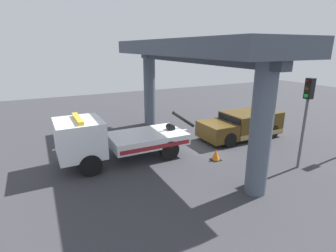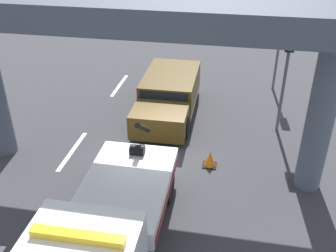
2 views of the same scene
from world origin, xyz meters
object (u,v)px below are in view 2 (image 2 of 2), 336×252
(traffic_light_far, at_px, (288,58))
(traffic_cone_orange, at_px, (210,159))
(traffic_light_near, at_px, (282,26))
(tow_truck_white, at_px, (105,229))
(towed_van_green, at_px, (169,96))

(traffic_light_far, distance_m, traffic_cone_orange, 4.73)
(traffic_light_far, bearing_deg, traffic_light_near, 180.00)
(tow_truck_white, distance_m, traffic_cone_orange, 5.31)
(tow_truck_white, distance_m, traffic_light_near, 12.72)
(towed_van_green, xyz_separation_m, traffic_cone_orange, (3.62, 2.14, -0.51))
(tow_truck_white, distance_m, traffic_light_far, 9.16)
(tow_truck_white, relative_size, traffic_light_near, 1.70)
(traffic_light_near, distance_m, traffic_light_far, 4.00)
(towed_van_green, height_order, traffic_light_near, traffic_light_near)
(towed_van_green, distance_m, traffic_cone_orange, 4.24)
(towed_van_green, distance_m, traffic_light_far, 5.14)
(tow_truck_white, height_order, towed_van_green, tow_truck_white)
(tow_truck_white, xyz_separation_m, traffic_cone_orange, (-4.77, 2.13, -0.94))
(traffic_light_near, relative_size, traffic_light_far, 1.02)
(towed_van_green, relative_size, traffic_cone_orange, 9.26)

